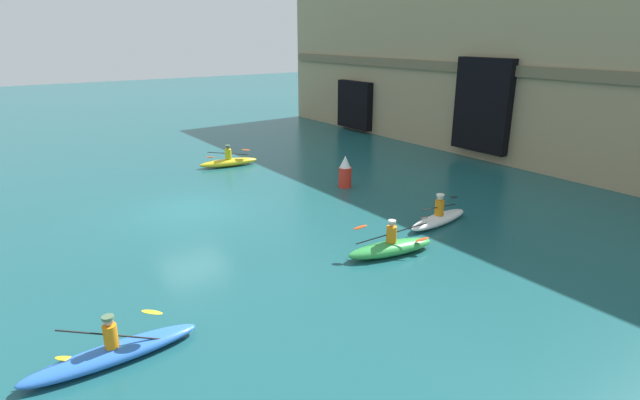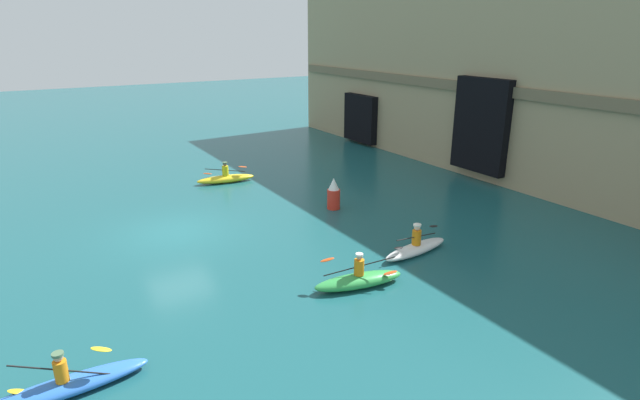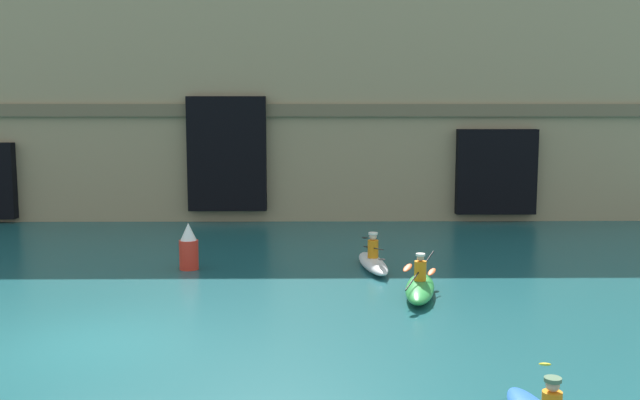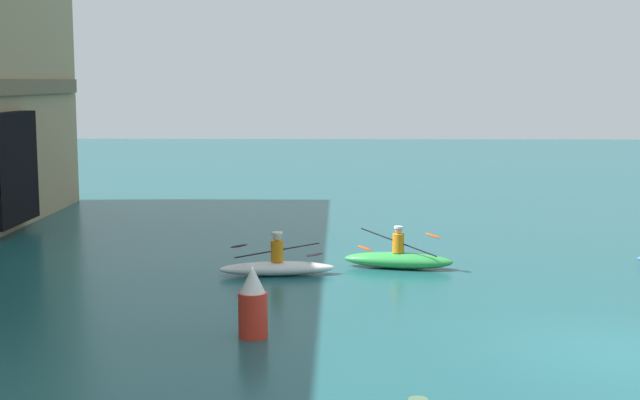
# 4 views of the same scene
# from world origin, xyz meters

# --- Properties ---
(ground_plane) EXTENTS (120.00, 120.00, 0.00)m
(ground_plane) POSITION_xyz_m (0.00, 0.00, 0.00)
(ground_plane) COLOR #195156
(kayak_green) EXTENTS (1.26, 2.99, 1.13)m
(kayak_green) POSITION_xyz_m (7.40, 3.59, 0.25)
(kayak_green) COLOR green
(kayak_green) RESTS_ON ground
(kayak_white) EXTENTS (1.00, 3.02, 1.13)m
(kayak_white) POSITION_xyz_m (6.45, 6.75, 0.23)
(kayak_white) COLOR white
(kayak_white) RESTS_ON ground
(marker_buoy) EXTENTS (0.58, 0.58, 1.41)m
(marker_buoy) POSITION_xyz_m (0.91, 6.83, 0.65)
(marker_buoy) COLOR red
(marker_buoy) RESTS_ON ground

